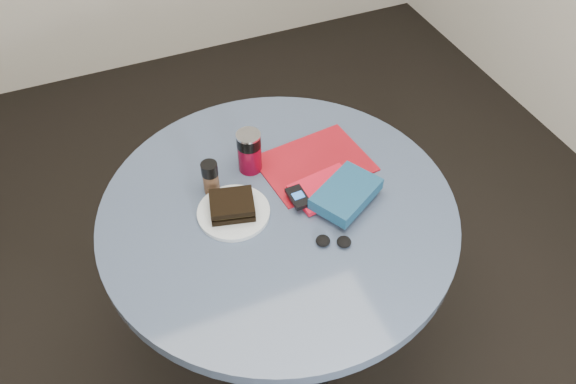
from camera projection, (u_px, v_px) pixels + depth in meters
name	position (u px, v px, depth m)	size (l,w,h in m)	color
ground	(281.00, 339.00, 2.11)	(4.00, 4.00, 0.00)	black
table	(279.00, 243.00, 1.68)	(1.00, 1.00, 0.75)	black
plate	(234.00, 212.00, 1.54)	(0.20, 0.20, 0.01)	silver
sandwich	(232.00, 205.00, 1.52)	(0.14, 0.13, 0.04)	black
soda_can	(249.00, 152.00, 1.62)	(0.07, 0.07, 0.13)	maroon
pepper_grinder	(211.00, 178.00, 1.56)	(0.05, 0.05, 0.11)	#523623
magazine	(315.00, 164.00, 1.68)	(0.31, 0.24, 0.01)	maroon
red_book	(325.00, 189.00, 1.59)	(0.18, 0.12, 0.02)	red
novel	(346.00, 194.00, 1.54)	(0.19, 0.12, 0.04)	navy
mp3_player	(298.00, 197.00, 1.55)	(0.05, 0.08, 0.01)	black
headphones	(333.00, 241.00, 1.47)	(0.10, 0.08, 0.02)	black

